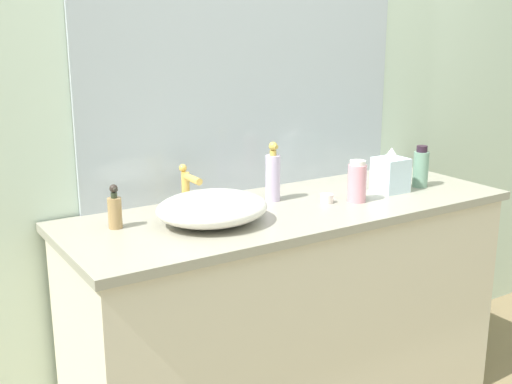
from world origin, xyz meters
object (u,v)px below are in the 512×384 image
at_px(soap_dispenser, 115,210).
at_px(perfume_bottle, 421,168).
at_px(lotion_bottle, 273,176).
at_px(spray_can, 357,182).
at_px(tissue_box, 391,173).
at_px(candle_jar, 327,199).
at_px(sink_basin, 212,208).

relative_size(soap_dispenser, perfume_bottle, 0.87).
xyz_separation_m(lotion_bottle, spray_can, (0.25, -0.17, -0.02)).
xyz_separation_m(tissue_box, candle_jar, (-0.31, 0.00, -0.06)).
bearing_deg(tissue_box, perfume_bottle, -4.18).
bearing_deg(sink_basin, candle_jar, -1.35).
height_order(spray_can, candle_jar, spray_can).
xyz_separation_m(lotion_bottle, perfume_bottle, (0.61, -0.14, -0.02)).
relative_size(sink_basin, tissue_box, 2.17).
distance_m(soap_dispenser, perfume_bottle, 1.22).
xyz_separation_m(soap_dispenser, lotion_bottle, (0.60, 0.00, 0.04)).
bearing_deg(lotion_bottle, sink_basin, -159.26).
height_order(lotion_bottle, tissue_box, lotion_bottle).
distance_m(sink_basin, tissue_box, 0.77).
relative_size(soap_dispenser, spray_can, 0.94).
height_order(sink_basin, spray_can, spray_can).
bearing_deg(spray_can, tissue_box, 11.57).
bearing_deg(spray_can, sink_basin, 174.51).
bearing_deg(soap_dispenser, perfume_bottle, -6.67).
distance_m(spray_can, candle_jar, 0.13).
bearing_deg(tissue_box, spray_can, -168.43).
xyz_separation_m(spray_can, tissue_box, (0.21, 0.04, -0.00)).
bearing_deg(candle_jar, soap_dispenser, 170.25).
bearing_deg(soap_dispenser, tissue_box, -7.03).
distance_m(sink_basin, candle_jar, 0.47).
relative_size(perfume_bottle, tissue_box, 0.96).
bearing_deg(perfume_bottle, lotion_bottle, 166.69).
bearing_deg(soap_dispenser, candle_jar, -9.75).
xyz_separation_m(sink_basin, perfume_bottle, (0.92, -0.02, 0.03)).
bearing_deg(sink_basin, tissue_box, -0.92).
relative_size(lotion_bottle, candle_jar, 4.67).
height_order(soap_dispenser, spray_can, spray_can).
distance_m(perfume_bottle, candle_jar, 0.46).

